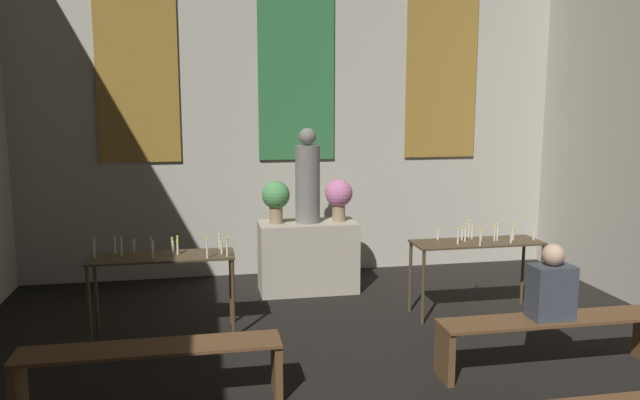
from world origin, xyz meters
TOP-DOWN VIEW (x-y plane):
  - wall_back at (0.00, 9.98)m, footprint 7.41×0.16m
  - altar at (0.00, 9.04)m, footprint 1.19×0.56m
  - statue at (0.00, 9.04)m, footprint 0.30×0.30m
  - flower_vase_left at (-0.39, 9.04)m, footprint 0.34×0.34m
  - flower_vase_right at (0.39, 9.04)m, footprint 0.34×0.34m
  - candle_rack_left at (-1.66, 7.86)m, footprint 1.41×0.47m
  - candle_rack_right at (1.67, 7.85)m, footprint 1.41×0.47m
  - pew_back_left at (-1.67, 6.37)m, footprint 1.99×0.36m
  - pew_back_right at (1.67, 6.37)m, footprint 1.99×0.36m
  - person_seated at (1.66, 6.37)m, footprint 0.36×0.24m

SIDE VIEW (x-z plane):
  - pew_back_left at x=-1.67m, z-range 0.11..0.59m
  - pew_back_right at x=1.67m, z-range 0.11..0.59m
  - altar at x=0.00m, z-range 0.00..0.86m
  - candle_rack_right at x=1.67m, z-range 0.21..1.23m
  - candle_rack_left at x=-1.66m, z-range 0.21..1.23m
  - person_seated at x=1.66m, z-range 0.43..1.09m
  - flower_vase_left at x=-0.39m, z-range 0.92..1.44m
  - flower_vase_right at x=0.39m, z-range 0.92..1.44m
  - statue at x=0.00m, z-range 0.82..1.96m
  - wall_back at x=0.00m, z-range 0.03..4.88m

